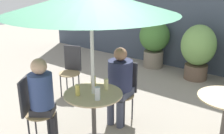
% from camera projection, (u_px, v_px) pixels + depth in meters
% --- Properties ---
extents(storefront_wall, '(10.00, 0.06, 3.00)m').
position_uv_depth(storefront_wall, '(207.00, 9.00, 5.90)').
color(storefront_wall, '#3D4756').
rests_on(storefront_wall, ground_plane).
extents(cafe_table_near, '(0.76, 0.76, 0.76)m').
position_uv_depth(cafe_table_near, '(94.00, 107.00, 3.45)').
color(cafe_table_near, '#514C47').
rests_on(cafe_table_near, ground_plane).
extents(bistro_chair_0, '(0.40, 0.41, 0.94)m').
position_uv_depth(bistro_chair_0, '(125.00, 86.00, 4.11)').
color(bistro_chair_0, '#997F56').
rests_on(bistro_chair_0, ground_plane).
extents(bistro_chair_1, '(0.46, 0.45, 0.94)m').
position_uv_depth(bistro_chair_1, '(32.00, 106.00, 3.49)').
color(bistro_chair_1, '#997F56').
rests_on(bistro_chair_1, ground_plane).
extents(bistro_chair_2, '(0.43, 0.44, 0.94)m').
position_uv_depth(bistro_chair_2, '(71.00, 66.00, 5.04)').
color(bistro_chair_2, '#997F56').
rests_on(bistro_chair_2, ground_plane).
extents(seated_person_0, '(0.37, 0.39, 1.21)m').
position_uv_depth(seated_person_0, '(120.00, 80.00, 3.93)').
color(seated_person_0, '#42475B').
rests_on(seated_person_0, ground_plane).
extents(seated_person_1, '(0.40, 0.39, 1.22)m').
position_uv_depth(seated_person_1, '(42.00, 94.00, 3.42)').
color(seated_person_1, '#2D2D33').
rests_on(seated_person_1, ground_plane).
extents(beer_glass_0, '(0.06, 0.06, 0.15)m').
position_uv_depth(beer_glass_0, '(106.00, 84.00, 3.48)').
color(beer_glass_0, beige).
rests_on(beer_glass_0, cafe_table_near).
extents(beer_glass_1, '(0.07, 0.07, 0.16)m').
position_uv_depth(beer_glass_1, '(93.00, 82.00, 3.56)').
color(beer_glass_1, '#DBC65B').
rests_on(beer_glass_1, cafe_table_near).
extents(beer_glass_2, '(0.06, 0.06, 0.14)m').
position_uv_depth(beer_glass_2, '(78.00, 90.00, 3.31)').
color(beer_glass_2, '#DBC65B').
rests_on(beer_glass_2, cafe_table_near).
extents(beer_glass_3, '(0.07, 0.07, 0.17)m').
position_uv_depth(beer_glass_3, '(97.00, 94.00, 3.18)').
color(beer_glass_3, silver).
rests_on(beer_glass_3, cafe_table_near).
extents(potted_plant_0, '(0.75, 0.75, 1.19)m').
position_uv_depth(potted_plant_0, '(154.00, 40.00, 6.54)').
color(potted_plant_0, slate).
rests_on(potted_plant_0, ground_plane).
extents(potted_plant_1, '(0.75, 0.75, 1.23)m').
position_uv_depth(potted_plant_1, '(198.00, 49.00, 5.73)').
color(potted_plant_1, brown).
rests_on(potted_plant_1, ground_plane).
extents(umbrella, '(2.07, 2.07, 2.06)m').
position_uv_depth(umbrella, '(91.00, 2.00, 3.01)').
color(umbrella, silver).
rests_on(umbrella, ground_plane).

